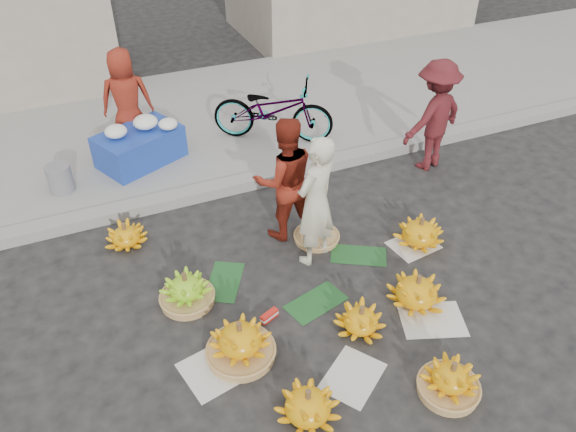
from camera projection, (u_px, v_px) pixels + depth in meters
name	position (u px, v px, depth m)	size (l,w,h in m)	color
ground	(316.00, 288.00, 6.19)	(80.00, 80.00, 0.00)	black
curb	(248.00, 182.00, 7.76)	(40.00, 0.25, 0.15)	gray
sidewalk	(204.00, 119.00, 9.31)	(40.00, 4.00, 0.12)	gray
newspaper_scatter	(351.00, 339.00, 5.60)	(3.20, 1.80, 0.00)	silver
banana_leaves	(301.00, 279.00, 6.30)	(2.00, 1.00, 0.00)	#18481F
banana_bunch_0	(240.00, 342.00, 5.32)	(0.66, 0.66, 0.45)	#A87E46
banana_bunch_1	(308.00, 405.00, 4.82)	(0.65, 0.65, 0.35)	#F2AA0C
banana_bunch_2	(450.00, 380.00, 5.01)	(0.60, 0.60, 0.40)	#A87E46
banana_bunch_3	(361.00, 320.00, 5.63)	(0.50, 0.50, 0.32)	#F2AA0C
banana_bunch_4	(417.00, 291.00, 5.91)	(0.65, 0.65, 0.38)	#F2AA0C
banana_bunch_5	(420.00, 232.00, 6.72)	(0.69, 0.69, 0.37)	#F2AA0C
banana_bunch_6	(186.00, 290.00, 5.92)	(0.57, 0.57, 0.41)	#A87E46
banana_bunch_7	(126.00, 235.00, 6.73)	(0.48, 0.48, 0.31)	#F2AA0C
basket_spare	(317.00, 237.00, 6.86)	(0.54, 0.54, 0.06)	#A87E46
incense_stack	(269.00, 316.00, 5.79)	(0.21, 0.07, 0.09)	red
vendor_cream	(316.00, 202.00, 6.14)	(0.58, 0.38, 1.59)	beige
vendor_red	(285.00, 180.00, 6.52)	(0.76, 0.59, 1.56)	maroon
man_striped	(434.00, 116.00, 7.78)	(1.04, 0.60, 1.60)	maroon
flower_table	(140.00, 144.00, 7.96)	(1.33, 1.12, 0.66)	navy
grey_bucket	(60.00, 178.00, 7.41)	(0.32, 0.32, 0.37)	slate
flower_vendor	(126.00, 99.00, 8.06)	(0.73, 0.47, 1.48)	maroon
bicycle	(273.00, 110.00, 8.38)	(1.82, 0.63, 0.96)	gray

